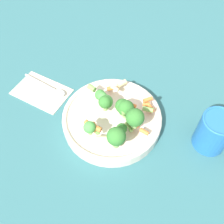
{
  "coord_description": "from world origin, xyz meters",
  "views": [
    {
      "loc": [
        0.06,
        0.41,
        0.63
      ],
      "look_at": [
        0.0,
        0.0,
        0.05
      ],
      "focal_mm": 42.0,
      "sensor_mm": 36.0,
      "label": 1
    }
  ],
  "objects": [
    {
      "name": "cup",
      "position": [
        -0.25,
        0.1,
        0.06
      ],
      "size": [
        0.09,
        0.09,
        0.11
      ],
      "color": "#2366B2",
      "rests_on": "ground_plane"
    },
    {
      "name": "bowl",
      "position": [
        0.0,
        0.0,
        0.02
      ],
      "size": [
        0.28,
        0.28,
        0.04
      ],
      "color": "beige",
      "rests_on": "ground_plane"
    },
    {
      "name": "ground_plane",
      "position": [
        0.0,
        0.0,
        0.0
      ],
      "size": [
        3.0,
        3.0,
        0.0
      ],
      "primitive_type": "plane",
      "color": "#2D6066"
    },
    {
      "name": "napkin",
      "position": [
        0.2,
        -0.15,
        0.0
      ],
      "size": [
        0.2,
        0.19,
        0.01
      ],
      "color": "beige",
      "rests_on": "ground_plane"
    },
    {
      "name": "pasta_salad",
      "position": [
        -0.01,
        0.03,
        0.08
      ],
      "size": [
        0.2,
        0.24,
        0.08
      ],
      "color": "#8CB766",
      "rests_on": "bowl"
    },
    {
      "name": "spoon",
      "position": [
        0.17,
        -0.15,
        0.01
      ],
      "size": [
        0.13,
        0.12,
        0.01
      ],
      "rotation": [
        0.0,
        0.0,
        8.71
      ],
      "color": "silver",
      "rests_on": "napkin"
    }
  ]
}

